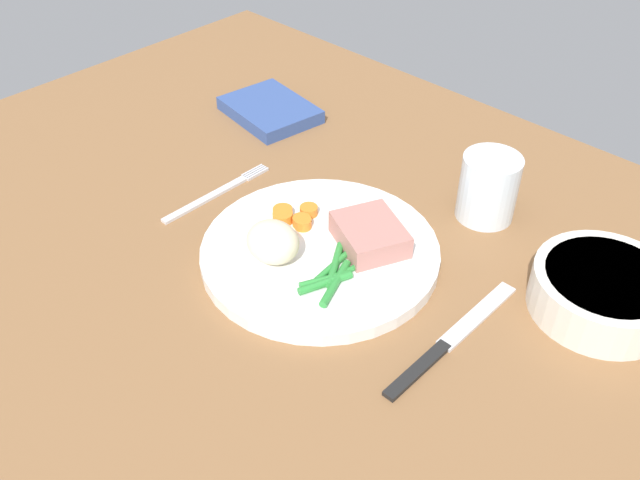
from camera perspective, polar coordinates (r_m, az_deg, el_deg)
name	(u,v)px	position (r cm, az deg, el deg)	size (l,w,h in cm)	color
dining_table	(300,263)	(79.69, -1.62, -1.90)	(120.00, 90.00, 2.00)	brown
dinner_plate	(320,252)	(78.30, 0.00, -1.02)	(26.85, 26.85, 1.60)	white
meat_portion	(370,234)	(77.54, 4.10, 0.46)	(8.04, 6.69, 2.72)	#B2756B
mashed_potatoes	(273,242)	(75.15, -3.88, -0.16)	(6.12, 5.39, 4.44)	beige
carrot_slices	(294,217)	(81.26, -2.11, 1.92)	(5.48, 5.37, 1.23)	orange
green_beans	(332,275)	(73.68, 1.03, -2.89)	(5.91, 9.32, 0.86)	#2D8C38
fork	(217,193)	(89.33, -8.47, 3.80)	(1.44, 16.60, 0.40)	silver
knife	(450,341)	(70.70, 10.60, -8.09)	(1.70, 20.50, 0.64)	black
water_glass	(488,191)	(85.36, 13.57, 3.89)	(6.99, 6.99, 8.15)	silver
salad_bowl	(604,290)	(76.81, 22.21, -3.80)	(14.64, 14.64, 4.60)	silver
napkin	(270,110)	(105.34, -4.12, 10.57)	(13.45, 10.27, 1.94)	#334C8C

